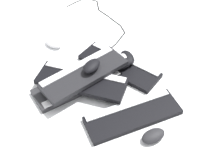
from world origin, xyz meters
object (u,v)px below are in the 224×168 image
at_px(keyboard_4, 84,74).
at_px(mouse_3, 91,66).
at_px(keyboard_1, 133,115).
at_px(mouse_1, 125,59).
at_px(keyboard_3, 82,81).
at_px(keyboard_2, 120,66).
at_px(mouse_5, 53,43).
at_px(mouse_0, 153,136).
at_px(keyboard_0, 78,83).
at_px(mouse_2, 124,63).
at_px(mouse_4, 127,58).

height_order(keyboard_4, mouse_3, mouse_3).
height_order(keyboard_1, mouse_1, mouse_1).
xyz_separation_m(keyboard_3, keyboard_4, (-0.01, -0.02, 0.03)).
bearing_deg(keyboard_2, keyboard_1, 101.56).
bearing_deg(mouse_3, mouse_5, -108.16).
distance_m(mouse_0, mouse_1, 0.47).
xyz_separation_m(mouse_1, mouse_5, (0.40, -0.15, -0.03)).
relative_size(keyboard_1, mouse_1, 4.20).
distance_m(keyboard_2, mouse_0, 0.46).
height_order(keyboard_0, keyboard_3, keyboard_3).
xyz_separation_m(keyboard_3, mouse_3, (-0.05, -0.04, 0.07)).
bearing_deg(keyboard_2, mouse_2, 143.40).
xyz_separation_m(keyboard_0, mouse_3, (-0.07, -0.03, 0.10)).
height_order(keyboard_2, keyboard_4, keyboard_4).
bearing_deg(mouse_2, mouse_1, -146.80).
bearing_deg(mouse_0, mouse_2, -104.47).
bearing_deg(keyboard_2, keyboard_3, 38.75).
relative_size(keyboard_2, mouse_1, 4.08).
xyz_separation_m(keyboard_4, mouse_1, (-0.20, -0.14, -0.02)).
bearing_deg(keyboard_4, mouse_1, -145.11).
height_order(mouse_0, mouse_4, mouse_4).
xyz_separation_m(mouse_0, mouse_1, (0.13, -0.45, 0.03)).
height_order(mouse_0, mouse_3, mouse_3).
height_order(keyboard_3, mouse_4, mouse_4).
bearing_deg(keyboard_1, mouse_4, -85.58).
height_order(mouse_0, mouse_1, mouse_1).
bearing_deg(mouse_3, keyboard_0, -39.18).
bearing_deg(mouse_4, keyboard_3, -73.57).
bearing_deg(keyboard_0, keyboard_4, -165.69).
xyz_separation_m(mouse_1, mouse_4, (-0.01, -0.01, 0.00)).
xyz_separation_m(keyboard_1, keyboard_4, (0.24, -0.20, 0.06)).
height_order(keyboard_0, keyboard_1, same).
bearing_deg(keyboard_4, keyboard_1, 140.45).
xyz_separation_m(keyboard_2, mouse_0, (-0.15, 0.44, 0.01)).
xyz_separation_m(keyboard_0, mouse_2, (-0.23, -0.12, 0.04)).
distance_m(keyboard_3, mouse_2, 0.24).
xyz_separation_m(keyboard_1, keyboard_3, (0.25, -0.18, 0.03)).
relative_size(keyboard_2, keyboard_3, 0.97).
distance_m(keyboard_0, keyboard_4, 0.07).
height_order(keyboard_4, mouse_4, keyboard_4).
distance_m(mouse_3, mouse_5, 0.38).
xyz_separation_m(keyboard_1, mouse_2, (0.05, -0.31, 0.04)).
bearing_deg(keyboard_3, mouse_4, -142.29).
xyz_separation_m(mouse_4, mouse_5, (0.42, -0.14, -0.03)).
bearing_deg(keyboard_1, keyboard_4, -39.55).
relative_size(keyboard_2, mouse_4, 4.08).
bearing_deg(mouse_5, keyboard_4, 162.08).
height_order(keyboard_0, mouse_3, mouse_3).
height_order(keyboard_2, mouse_4, mouse_4).
xyz_separation_m(keyboard_1, mouse_3, (0.20, -0.21, 0.10)).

